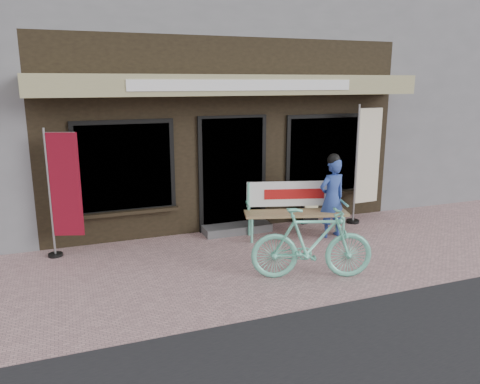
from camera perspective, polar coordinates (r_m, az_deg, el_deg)
name	(u,v)px	position (r m, az deg, el deg)	size (l,w,h in m)	color
ground	(276,265)	(7.46, 4.36, -8.83)	(70.00, 70.00, 0.00)	#B58A8B
storefront	(190,74)	(11.60, -6.11, 14.15)	(7.00, 6.77, 6.00)	black
neighbor_right_near	(449,82)	(16.41, 24.15, 12.16)	(10.00, 7.00, 5.60)	slate
bench	(295,205)	(8.65, 6.74, -1.60)	(1.93, 0.96, 1.01)	#6DD5B5
person	(332,196)	(8.71, 11.15, -0.52)	(0.57, 0.40, 1.55)	#2D479B
bicycle	(312,243)	(6.87, 8.76, -6.21)	(0.50, 1.76, 1.06)	#6DD5B5
nobori_red	(63,192)	(7.99, -20.77, 0.02)	(0.62, 0.31, 2.11)	gray
nobori_cream	(366,162)	(9.71, 15.10, 3.50)	(0.70, 0.27, 2.38)	gray
menu_stand	(310,203)	(9.56, 8.57, -1.32)	(0.41, 0.17, 0.82)	black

